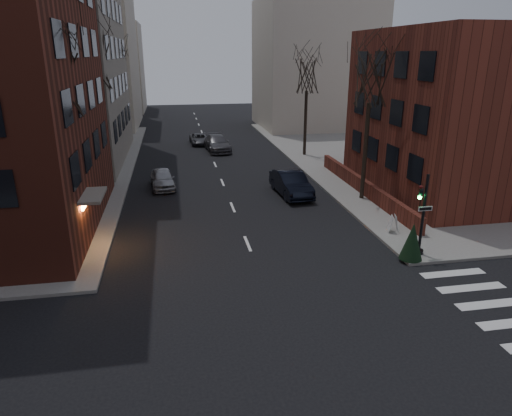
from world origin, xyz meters
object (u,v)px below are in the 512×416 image
at_px(tree_left_a, 55,75).
at_px(evergreen_shrub, 412,241).
at_px(tree_right_b, 307,74).
at_px(sandwich_board, 393,223).
at_px(tree_right_a, 371,77).
at_px(parked_sedan, 291,183).
at_px(car_lane_silver, 163,179).
at_px(car_lane_gray, 217,143).
at_px(car_lane_far, 199,139).
at_px(streetlamp_near, 102,135).
at_px(streetlamp_far, 127,104).
at_px(tree_left_b, 94,61).
at_px(traffic_signal, 421,220).
at_px(tree_left_c, 116,67).

bearing_deg(tree_left_a, evergreen_shrub, -18.86).
height_order(tree_right_b, sandwich_board, tree_right_b).
distance_m(tree_right_a, parked_sedan, 8.67).
height_order(car_lane_silver, evergreen_shrub, evergreen_shrub).
distance_m(tree_right_a, car_lane_gray, 20.88).
xyz_separation_m(tree_right_a, car_lane_far, (-9.60, 21.79, -7.47)).
relative_size(streetlamp_near, car_lane_gray, 1.18).
height_order(streetlamp_far, car_lane_gray, streetlamp_far).
distance_m(tree_left_a, parked_sedan, 16.33).
relative_size(tree_left_b, car_lane_gray, 2.02).
distance_m(car_lane_gray, car_lane_far, 4.24).
xyz_separation_m(streetlamp_far, parked_sedan, (12.56, -22.07, -3.40)).
relative_size(tree_left_b, streetlamp_far, 1.72).
bearing_deg(streetlamp_far, tree_right_b, -30.47).
height_order(traffic_signal, parked_sedan, traffic_signal).
relative_size(tree_right_a, tree_right_b, 1.06).
xyz_separation_m(tree_right_a, car_lane_gray, (-8.00, 17.87, -7.25)).
xyz_separation_m(car_lane_gray, sandwich_board, (7.27, -23.95, -0.16)).
relative_size(traffic_signal, tree_left_a, 0.39).
bearing_deg(car_lane_far, parked_sedan, -78.14).
bearing_deg(traffic_signal, parked_sedan, 108.13).
bearing_deg(traffic_signal, tree_right_b, 87.85).
relative_size(tree_left_a, car_lane_silver, 2.49).
relative_size(tree_left_a, tree_right_a, 1.06).
relative_size(tree_right_a, evergreen_shrub, 5.42).
relative_size(streetlamp_far, parked_sedan, 1.24).
relative_size(traffic_signal, car_lane_gray, 0.75).
distance_m(tree_left_a, tree_left_b, 12.01).
distance_m(traffic_signal, streetlamp_near, 20.86).
distance_m(car_lane_silver, car_lane_far, 16.88).
distance_m(tree_left_a, tree_left_c, 26.00).
bearing_deg(traffic_signal, streetlamp_near, 141.13).
bearing_deg(tree_left_a, parked_sedan, 24.25).
bearing_deg(car_lane_gray, parked_sedan, -82.01).
relative_size(traffic_signal, car_lane_far, 1.00).
xyz_separation_m(tree_left_b, streetlamp_far, (0.60, 16.00, -4.68)).
relative_size(tree_left_c, streetlamp_near, 1.55).
height_order(traffic_signal, tree_left_b, tree_left_b).
distance_m(traffic_signal, tree_right_b, 23.71).
distance_m(parked_sedan, car_lane_gray, 16.33).
xyz_separation_m(streetlamp_near, car_lane_gray, (9.00, 13.87, -3.46)).
xyz_separation_m(streetlamp_far, car_lane_silver, (3.73, -18.68, -3.54)).
bearing_deg(parked_sedan, car_lane_silver, 154.77).
distance_m(tree_left_b, sandwich_board, 23.49).
distance_m(car_lane_silver, sandwich_board, 16.95).
bearing_deg(streetlamp_near, evergreen_shrub, -41.05).
distance_m(traffic_signal, car_lane_silver, 18.99).
distance_m(parked_sedan, sandwich_board, 8.83).
bearing_deg(tree_left_c, streetlamp_far, 73.30).
bearing_deg(tree_right_a, car_lane_silver, 158.16).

